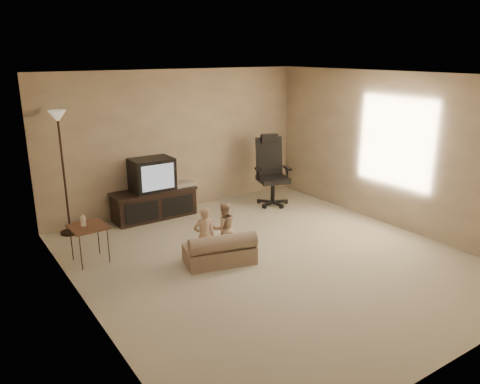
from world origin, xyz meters
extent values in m
plane|color=beige|center=(0.00, 0.00, 0.00)|extent=(5.50, 5.50, 0.00)
plane|color=white|center=(0.00, 0.00, 2.50)|extent=(5.50, 5.50, 0.00)
plane|color=#C5AE89|center=(0.00, 2.75, 1.25)|extent=(5.00, 0.00, 5.00)
plane|color=#C5AE89|center=(0.00, -2.75, 1.25)|extent=(5.00, 0.00, 5.00)
plane|color=#C5AE89|center=(-2.50, 0.00, 1.25)|extent=(0.00, 5.50, 5.50)
plane|color=#C5AE89|center=(2.50, 0.00, 1.25)|extent=(0.00, 5.50, 5.50)
cube|color=black|center=(-0.64, 2.49, 0.23)|extent=(1.41, 0.51, 0.45)
cube|color=black|center=(-0.64, 2.49, 0.48)|extent=(1.45, 0.55, 0.04)
cube|color=black|center=(-0.97, 2.23, 0.23)|extent=(0.58, 0.02, 0.34)
cube|color=black|center=(-0.30, 2.24, 0.23)|extent=(0.58, 0.02, 0.34)
cube|color=black|center=(-0.64, 2.51, 0.78)|extent=(0.70, 0.50, 0.55)
cube|color=silver|center=(-0.64, 2.25, 0.78)|extent=(0.58, 0.01, 0.43)
cube|color=silver|center=(-0.08, 2.44, 0.53)|extent=(0.40, 0.28, 0.06)
cylinder|color=black|center=(1.50, 1.89, 0.26)|extent=(0.07, 0.07, 0.42)
cube|color=black|center=(1.50, 1.89, 0.50)|extent=(0.66, 0.66, 0.09)
cube|color=black|center=(1.58, 2.12, 0.89)|extent=(0.53, 0.33, 0.73)
cube|color=black|center=(1.58, 2.12, 1.23)|extent=(0.33, 0.20, 0.17)
cube|color=black|center=(1.24, 1.97, 0.70)|extent=(0.16, 0.30, 0.04)
cube|color=black|center=(1.77, 1.80, 0.70)|extent=(0.16, 0.30, 0.04)
cube|color=brown|center=(-2.10, 1.32, 0.51)|extent=(0.49, 0.49, 0.03)
cylinder|color=black|center=(-2.28, 1.12, 0.26)|extent=(0.01, 0.01, 0.52)
cylinder|color=black|center=(-1.91, 1.14, 0.26)|extent=(0.01, 0.01, 0.52)
cylinder|color=black|center=(-2.30, 1.50, 0.26)|extent=(0.01, 0.01, 0.52)
cylinder|color=black|center=(-1.92, 1.52, 0.26)|extent=(0.01, 0.01, 0.52)
cylinder|color=beige|center=(-2.15, 1.35, 0.59)|extent=(0.07, 0.07, 0.13)
cone|color=beige|center=(-2.15, 1.35, 0.68)|extent=(0.05, 0.05, 0.05)
cylinder|color=black|center=(-2.06, 2.55, 0.02)|extent=(0.30, 0.30, 0.03)
cylinder|color=black|center=(-2.06, 2.55, 0.93)|extent=(0.03, 0.03, 1.84)
cone|color=#EEE3C4|center=(-2.06, 2.55, 1.86)|extent=(0.26, 0.26, 0.17)
cube|color=gray|center=(-0.64, 0.31, 0.12)|extent=(1.03, 0.72, 0.24)
cylinder|color=gray|center=(-0.68, 0.15, 0.35)|extent=(0.95, 0.44, 0.22)
imported|color=tan|center=(-0.84, 0.36, 0.41)|extent=(0.34, 0.27, 0.82)
imported|color=tan|center=(-0.42, 0.55, 0.38)|extent=(0.40, 0.27, 0.75)
camera|label=1|loc=(-3.71, -4.74, 2.79)|focal=35.00mm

